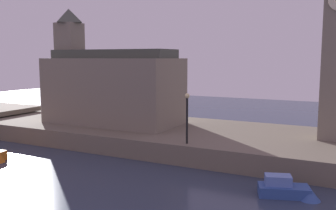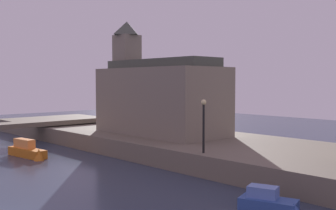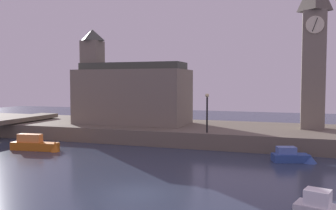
{
  "view_description": "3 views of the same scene",
  "coord_description": "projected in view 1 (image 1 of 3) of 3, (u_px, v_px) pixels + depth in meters",
  "views": [
    {
      "loc": [
        11.34,
        -9.49,
        7.7
      ],
      "look_at": [
        -2.21,
        17.11,
        3.89
      ],
      "focal_mm": 40.22,
      "sensor_mm": 36.0,
      "label": 1
    },
    {
      "loc": [
        19.28,
        -5.79,
        6.37
      ],
      "look_at": [
        -4.25,
        15.92,
        4.53
      ],
      "focal_mm": 44.11,
      "sensor_mm": 36.0,
      "label": 2
    },
    {
      "loc": [
        8.11,
        -18.36,
        6.18
      ],
      "look_at": [
        -4.1,
        16.93,
        3.87
      ],
      "focal_mm": 39.1,
      "sensor_mm": 36.0,
      "label": 3
    }
  ],
  "objects": [
    {
      "name": "parliament_hall",
      "position": [
        109.0,
        86.0,
        35.65
      ],
      "size": [
        12.62,
        6.14,
        10.92
      ],
      "color": "slate",
      "rests_on": "far_embankment"
    },
    {
      "name": "boat_tour_blue",
      "position": [
        289.0,
        190.0,
        20.82
      ],
      "size": [
        3.62,
        2.09,
        1.17
      ],
      "color": "#2D4C93",
      "rests_on": "ground"
    },
    {
      "name": "streetlamp",
      "position": [
        187.0,
        112.0,
        26.91
      ],
      "size": [
        0.36,
        0.36,
        3.65
      ],
      "color": "black",
      "rests_on": "far_embankment"
    },
    {
      "name": "far_embankment",
      "position": [
        206.0,
        139.0,
        32.05
      ],
      "size": [
        70.0,
        12.0,
        1.5
      ],
      "primitive_type": "cube",
      "color": "#6B6051",
      "rests_on": "ground"
    }
  ]
}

